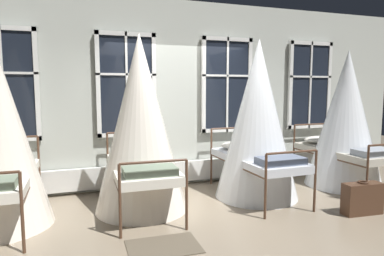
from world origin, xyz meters
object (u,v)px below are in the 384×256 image
object	(u,v)px
cot_third	(258,121)
suitcase_dark	(362,198)
cot_fourth	(345,120)
cot_second	(140,125)

from	to	relation	value
cot_third	suitcase_dark	distance (m)	1.85
cot_fourth	suitcase_dark	world-z (taller)	cot_fourth
cot_fourth	suitcase_dark	distance (m)	1.79
cot_second	cot_fourth	xyz separation A→B (m)	(3.70, 0.04, -0.05)
cot_third	cot_fourth	xyz separation A→B (m)	(1.82, 0.06, -0.05)
cot_second	cot_third	size ratio (longest dim) A/B	1.00
cot_third	suitcase_dark	world-z (taller)	cot_third
cot_fourth	cot_third	bearing A→B (deg)	91.58
cot_third	cot_fourth	size ratio (longest dim) A/B	1.04
suitcase_dark	cot_third	bearing A→B (deg)	134.15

